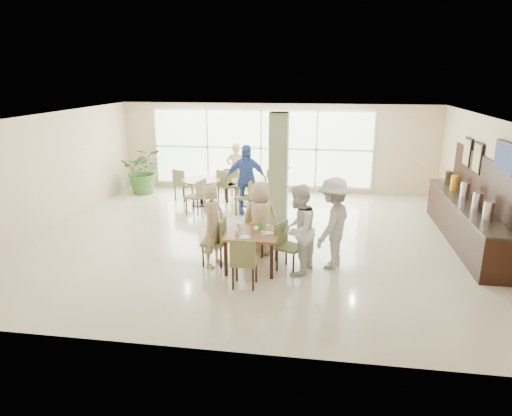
# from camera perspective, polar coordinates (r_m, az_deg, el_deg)

# --- Properties ---
(ground) EXTENTS (10.00, 10.00, 0.00)m
(ground) POSITION_cam_1_polar(r_m,az_deg,el_deg) (10.63, -0.09, -3.83)
(ground) COLOR beige
(ground) RESTS_ON ground
(room_shell) EXTENTS (10.00, 10.00, 10.00)m
(room_shell) POSITION_cam_1_polar(r_m,az_deg,el_deg) (10.17, -0.10, 5.21)
(room_shell) COLOR white
(room_shell) RESTS_ON ground
(window_bank) EXTENTS (7.00, 0.04, 7.00)m
(window_bank) POSITION_cam_1_polar(r_m,az_deg,el_deg) (14.64, 0.63, 7.48)
(window_bank) COLOR silver
(window_bank) RESTS_ON ground
(column) EXTENTS (0.45, 0.45, 2.80)m
(column) POSITION_cam_1_polar(r_m,az_deg,el_deg) (11.34, 2.83, 4.81)
(column) COLOR #6B6F4D
(column) RESTS_ON ground
(main_table) EXTENTS (1.02, 1.02, 0.75)m
(main_table) POSITION_cam_1_polar(r_m,az_deg,el_deg) (8.83, -0.46, -3.55)
(main_table) COLOR brown
(main_table) RESTS_ON ground
(round_table_left) EXTENTS (1.14, 1.14, 0.75)m
(round_table_left) POSITION_cam_1_polar(r_m,az_deg,el_deg) (13.31, -6.86, 2.86)
(round_table_left) COLOR brown
(round_table_left) RESTS_ON ground
(round_table_right) EXTENTS (1.17, 1.17, 0.75)m
(round_table_right) POSITION_cam_1_polar(r_m,az_deg,el_deg) (13.17, -0.52, 2.86)
(round_table_right) COLOR brown
(round_table_right) RESTS_ON ground
(chairs_main_table) EXTENTS (2.05, 1.99, 0.95)m
(chairs_main_table) POSITION_cam_1_polar(r_m,az_deg,el_deg) (8.91, -0.65, -4.67)
(chairs_main_table) COLOR olive
(chairs_main_table) RESTS_ON ground
(chairs_table_left) EXTENTS (2.05, 1.95, 0.95)m
(chairs_table_left) POSITION_cam_1_polar(r_m,az_deg,el_deg) (13.34, -6.56, 2.43)
(chairs_table_left) COLOR olive
(chairs_table_left) RESTS_ON ground
(chairs_table_right) EXTENTS (2.10, 1.98, 0.95)m
(chairs_table_right) POSITION_cam_1_polar(r_m,az_deg,el_deg) (13.19, -0.84, 2.37)
(chairs_table_right) COLOR olive
(chairs_table_right) RESTS_ON ground
(tabletop_clutter) EXTENTS (0.75, 0.75, 0.21)m
(tabletop_clutter) POSITION_cam_1_polar(r_m,az_deg,el_deg) (8.77, -0.29, -2.69)
(tabletop_clutter) COLOR white
(tabletop_clutter) RESTS_ON main_table
(buffet_counter) EXTENTS (0.64, 4.70, 1.95)m
(buffet_counter) POSITION_cam_1_polar(r_m,az_deg,el_deg) (11.28, 24.64, -1.21)
(buffet_counter) COLOR black
(buffet_counter) RESTS_ON ground
(wall_tv) EXTENTS (0.06, 1.00, 0.58)m
(wall_tv) POSITION_cam_1_polar(r_m,az_deg,el_deg) (9.99, 28.70, 5.59)
(wall_tv) COLOR black
(wall_tv) RESTS_ON ground
(framed_art_a) EXTENTS (0.05, 0.55, 0.70)m
(framed_art_a) POSITION_cam_1_polar(r_m,az_deg,el_deg) (11.53, 25.96, 5.64)
(framed_art_a) COLOR black
(framed_art_a) RESTS_ON ground
(framed_art_b) EXTENTS (0.05, 0.55, 0.70)m
(framed_art_b) POSITION_cam_1_polar(r_m,az_deg,el_deg) (12.29, 24.91, 6.35)
(framed_art_b) COLOR black
(framed_art_b) RESTS_ON ground
(potted_plant) EXTENTS (1.66, 1.66, 1.47)m
(potted_plant) POSITION_cam_1_polar(r_m,az_deg,el_deg) (14.93, -13.84, 4.58)
(potted_plant) COLOR #36692A
(potted_plant) RESTS_ON ground
(teen_left) EXTENTS (0.56, 0.69, 1.65)m
(teen_left) POSITION_cam_1_polar(r_m,az_deg,el_deg) (8.95, -5.32, -2.27)
(teen_left) COLOR tan
(teen_left) RESTS_ON ground
(teen_far) EXTENTS (0.78, 0.45, 1.57)m
(teen_far) POSITION_cam_1_polar(r_m,az_deg,el_deg) (9.52, 0.57, -1.27)
(teen_far) COLOR tan
(teen_far) RESTS_ON ground
(teen_right) EXTENTS (0.88, 1.00, 1.74)m
(teen_right) POSITION_cam_1_polar(r_m,az_deg,el_deg) (8.61, 5.28, -2.71)
(teen_right) COLOR white
(teen_right) RESTS_ON ground
(teen_standing) EXTENTS (1.06, 1.33, 1.81)m
(teen_standing) POSITION_cam_1_polar(r_m,az_deg,el_deg) (8.95, 9.59, -1.90)
(teen_standing) COLOR #AFAFB1
(teen_standing) RESTS_ON ground
(adult_a) EXTENTS (1.23, 0.87, 1.89)m
(adult_a) POSITION_cam_1_polar(r_m,az_deg,el_deg) (12.29, -1.29, 3.59)
(adult_a) COLOR #395AAD
(adult_a) RESTS_ON ground
(adult_b) EXTENTS (0.86, 1.47, 1.49)m
(adult_b) POSITION_cam_1_polar(r_m,az_deg,el_deg) (12.92, 3.23, 3.28)
(adult_b) COLOR white
(adult_b) RESTS_ON ground
(adult_standing) EXTENTS (0.70, 0.56, 1.65)m
(adult_standing) POSITION_cam_1_polar(r_m,az_deg,el_deg) (14.21, -2.54, 4.84)
(adult_standing) COLOR tan
(adult_standing) RESTS_ON ground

